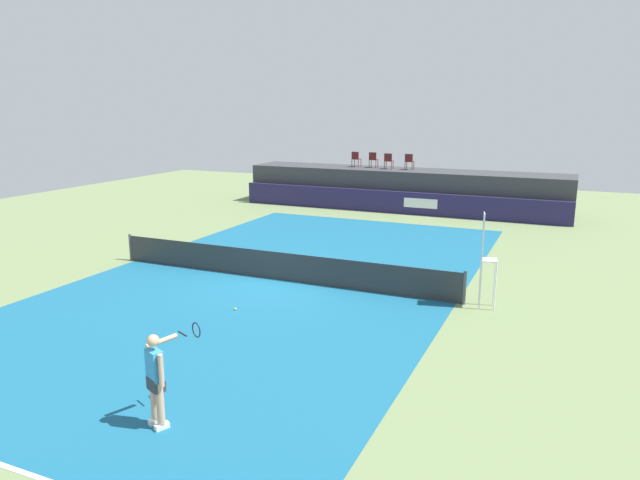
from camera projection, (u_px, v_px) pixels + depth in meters
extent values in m
plane|color=#6B7F51|center=(314.00, 258.00, 22.13)|extent=(48.00, 48.00, 0.00)
cube|color=#16597A|center=(277.00, 279.00, 19.46)|extent=(12.00, 22.00, 0.00)
cube|color=#231E4C|center=(394.00, 202.00, 31.36)|extent=(18.00, 0.20, 1.20)
cube|color=white|center=(420.00, 203.00, 30.66)|extent=(1.80, 0.02, 0.50)
cube|color=#38383D|center=(404.00, 189.00, 32.85)|extent=(18.00, 2.80, 2.20)
cylinder|color=#561919|center=(361.00, 163.00, 34.02)|extent=(0.04, 0.04, 0.44)
cylinder|color=#561919|center=(355.00, 163.00, 34.20)|extent=(0.04, 0.04, 0.44)
cylinder|color=#561919|center=(358.00, 163.00, 33.67)|extent=(0.04, 0.04, 0.44)
cylinder|color=#561919|center=(352.00, 163.00, 33.86)|extent=(0.04, 0.04, 0.44)
cube|color=#561919|center=(356.00, 159.00, 33.89)|extent=(0.47, 0.47, 0.03)
cube|color=#561919|center=(355.00, 155.00, 33.66)|extent=(0.44, 0.05, 0.42)
cylinder|color=#561919|center=(378.00, 164.00, 33.64)|extent=(0.04, 0.04, 0.44)
cylinder|color=#561919|center=(371.00, 163.00, 33.79)|extent=(0.04, 0.04, 0.44)
cylinder|color=#561919|center=(376.00, 164.00, 33.28)|extent=(0.04, 0.04, 0.44)
cylinder|color=#561919|center=(369.00, 164.00, 33.43)|extent=(0.04, 0.04, 0.44)
cube|color=#561919|center=(374.00, 160.00, 33.48)|extent=(0.45, 0.45, 0.03)
cube|color=#561919|center=(373.00, 156.00, 33.25)|extent=(0.44, 0.04, 0.42)
cylinder|color=#561919|center=(393.00, 165.00, 32.88)|extent=(0.04, 0.04, 0.44)
cylinder|color=#561919|center=(386.00, 165.00, 33.02)|extent=(0.04, 0.04, 0.44)
cylinder|color=#561919|center=(391.00, 166.00, 32.51)|extent=(0.04, 0.04, 0.44)
cylinder|color=#561919|center=(384.00, 165.00, 32.65)|extent=(0.04, 0.04, 0.44)
cube|color=#561919|center=(389.00, 161.00, 32.71)|extent=(0.46, 0.46, 0.03)
cube|color=#561919|center=(388.00, 157.00, 32.47)|extent=(0.44, 0.05, 0.42)
cylinder|color=#561919|center=(414.00, 165.00, 32.54)|extent=(0.04, 0.04, 0.44)
cylinder|color=#561919|center=(407.00, 165.00, 32.69)|extent=(0.04, 0.04, 0.44)
cylinder|color=#561919|center=(412.00, 166.00, 32.18)|extent=(0.04, 0.04, 0.44)
cylinder|color=#561919|center=(405.00, 166.00, 32.33)|extent=(0.04, 0.04, 0.44)
cube|color=#561919|center=(410.00, 161.00, 32.38)|extent=(0.45, 0.45, 0.03)
cube|color=#561919|center=(409.00, 158.00, 32.15)|extent=(0.44, 0.04, 0.42)
cylinder|color=white|center=(495.00, 287.00, 16.37)|extent=(0.04, 0.04, 1.40)
cylinder|color=white|center=(494.00, 282.00, 16.76)|extent=(0.04, 0.04, 1.40)
cylinder|color=white|center=(481.00, 286.00, 16.46)|extent=(0.04, 0.04, 1.40)
cylinder|color=white|center=(480.00, 282.00, 16.84)|extent=(0.04, 0.04, 1.40)
cube|color=white|center=(489.00, 260.00, 16.45)|extent=(0.52, 0.52, 0.03)
cube|color=white|center=(483.00, 236.00, 16.34)|extent=(0.11, 0.44, 1.33)
cube|color=#2D2D2D|center=(276.00, 266.00, 19.35)|extent=(12.40, 0.02, 0.95)
cylinder|color=#4C4C51|center=(131.00, 247.00, 21.79)|extent=(0.10, 0.10, 1.00)
cylinder|color=#4C4C51|center=(464.00, 288.00, 16.91)|extent=(0.10, 0.10, 1.00)
cube|color=white|center=(162.00, 426.00, 10.44)|extent=(0.22, 0.29, 0.10)
cylinder|color=tan|center=(160.00, 403.00, 10.34)|extent=(0.14, 0.14, 0.82)
cube|color=white|center=(156.00, 421.00, 10.62)|extent=(0.22, 0.29, 0.10)
cylinder|color=tan|center=(154.00, 398.00, 10.51)|extent=(0.14, 0.14, 0.82)
cube|color=#333338|center=(156.00, 384.00, 10.35)|extent=(0.40, 0.34, 0.24)
cube|color=#338CCC|center=(155.00, 365.00, 10.27)|extent=(0.41, 0.33, 0.56)
sphere|color=tan|center=(153.00, 341.00, 10.17)|extent=(0.22, 0.22, 0.22)
cylinder|color=tan|center=(161.00, 371.00, 10.10)|extent=(0.09, 0.09, 0.60)
cylinder|color=tan|center=(162.00, 341.00, 10.55)|extent=(0.34, 0.59, 0.14)
cylinder|color=black|center=(182.00, 334.00, 10.82)|extent=(0.29, 0.16, 0.03)
torus|color=black|center=(196.00, 330.00, 11.00)|extent=(0.29, 0.15, 0.30)
sphere|color=#D8EA33|center=(235.00, 309.00, 16.52)|extent=(0.07, 0.07, 0.07)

